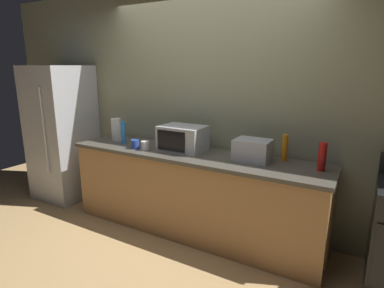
{
  "coord_description": "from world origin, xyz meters",
  "views": [
    {
      "loc": [
        1.61,
        -2.37,
        1.79
      ],
      "look_at": [
        0.0,
        0.4,
        1.0
      ],
      "focal_mm": 29.58,
      "sensor_mm": 36.0,
      "label": 1
    }
  ],
  "objects_px": {
    "microwave": "(183,138)",
    "bottle_dish_soap": "(285,148)",
    "bottle_hot_sauce": "(322,157)",
    "refrigerator": "(62,133)",
    "bottle_spray_cleaner": "(123,133)",
    "mug_white": "(145,146)",
    "toaster_oven": "(253,150)",
    "paper_towel_roll": "(116,130)",
    "mug_blue": "(135,144)"
  },
  "relations": [
    {
      "from": "microwave",
      "to": "bottle_dish_soap",
      "type": "bearing_deg",
      "value": 9.67
    },
    {
      "from": "toaster_oven",
      "to": "bottle_spray_cleaner",
      "type": "height_order",
      "value": "bottle_spray_cleaner"
    },
    {
      "from": "microwave",
      "to": "bottle_hot_sauce",
      "type": "bearing_deg",
      "value": 1.38
    },
    {
      "from": "toaster_oven",
      "to": "mug_blue",
      "type": "height_order",
      "value": "toaster_oven"
    },
    {
      "from": "microwave",
      "to": "paper_towel_roll",
      "type": "distance_m",
      "value": 0.96
    },
    {
      "from": "mug_white",
      "to": "mug_blue",
      "type": "height_order",
      "value": "same"
    },
    {
      "from": "refrigerator",
      "to": "microwave",
      "type": "xyz_separation_m",
      "value": [
        1.91,
        0.05,
        0.13
      ]
    },
    {
      "from": "bottle_spray_cleaner",
      "to": "mug_blue",
      "type": "xyz_separation_m",
      "value": [
        0.25,
        -0.1,
        -0.08
      ]
    },
    {
      "from": "refrigerator",
      "to": "mug_blue",
      "type": "bearing_deg",
      "value": -5.77
    },
    {
      "from": "bottle_hot_sauce",
      "to": "bottle_spray_cleaner",
      "type": "relative_size",
      "value": 0.94
    },
    {
      "from": "paper_towel_roll",
      "to": "bottle_dish_soap",
      "type": "xyz_separation_m",
      "value": [
        2.01,
        0.18,
        -0.01
      ]
    },
    {
      "from": "bottle_hot_sauce",
      "to": "bottle_spray_cleaner",
      "type": "height_order",
      "value": "bottle_spray_cleaner"
    },
    {
      "from": "bottle_spray_cleaner",
      "to": "bottle_dish_soap",
      "type": "height_order",
      "value": "bottle_spray_cleaner"
    },
    {
      "from": "bottle_spray_cleaner",
      "to": "paper_towel_roll",
      "type": "bearing_deg",
      "value": 154.35
    },
    {
      "from": "mug_blue",
      "to": "toaster_oven",
      "type": "bearing_deg",
      "value": 8.91
    },
    {
      "from": "refrigerator",
      "to": "mug_blue",
      "type": "xyz_separation_m",
      "value": [
        1.4,
        -0.14,
        0.05
      ]
    },
    {
      "from": "toaster_oven",
      "to": "paper_towel_roll",
      "type": "bearing_deg",
      "value": -179.67
    },
    {
      "from": "toaster_oven",
      "to": "paper_towel_roll",
      "type": "distance_m",
      "value": 1.74
    },
    {
      "from": "mug_white",
      "to": "bottle_hot_sauce",
      "type": "bearing_deg",
      "value": 7.15
    },
    {
      "from": "refrigerator",
      "to": "mug_white",
      "type": "xyz_separation_m",
      "value": [
        1.54,
        -0.14,
        0.05
      ]
    },
    {
      "from": "toaster_oven",
      "to": "mug_blue",
      "type": "relative_size",
      "value": 3.45
    },
    {
      "from": "bottle_hot_sauce",
      "to": "bottle_dish_soap",
      "type": "distance_m",
      "value": 0.39
    },
    {
      "from": "microwave",
      "to": "paper_towel_roll",
      "type": "relative_size",
      "value": 1.78
    },
    {
      "from": "bottle_hot_sauce",
      "to": "mug_blue",
      "type": "bearing_deg",
      "value": -173.33
    },
    {
      "from": "bottle_hot_sauce",
      "to": "refrigerator",
      "type": "bearing_deg",
      "value": -178.58
    },
    {
      "from": "bottle_spray_cleaner",
      "to": "bottle_dish_soap",
      "type": "distance_m",
      "value": 1.83
    },
    {
      "from": "paper_towel_roll",
      "to": "bottle_spray_cleaner",
      "type": "bearing_deg",
      "value": -25.65
    },
    {
      "from": "bottle_hot_sauce",
      "to": "bottle_spray_cleaner",
      "type": "distance_m",
      "value": 2.17
    },
    {
      "from": "toaster_oven",
      "to": "mug_blue",
      "type": "distance_m",
      "value": 1.31
    },
    {
      "from": "refrigerator",
      "to": "paper_towel_roll",
      "type": "bearing_deg",
      "value": 3.03
    },
    {
      "from": "microwave",
      "to": "toaster_oven",
      "type": "relative_size",
      "value": 1.41
    },
    {
      "from": "paper_towel_roll",
      "to": "bottle_hot_sauce",
      "type": "bearing_deg",
      "value": 0.77
    },
    {
      "from": "microwave",
      "to": "paper_towel_roll",
      "type": "bearing_deg",
      "value": 179.87
    },
    {
      "from": "paper_towel_roll",
      "to": "mug_white",
      "type": "height_order",
      "value": "paper_towel_roll"
    },
    {
      "from": "bottle_dish_soap",
      "to": "mug_white",
      "type": "xyz_separation_m",
      "value": [
        -1.41,
        -0.37,
        -0.08
      ]
    },
    {
      "from": "refrigerator",
      "to": "toaster_oven",
      "type": "bearing_deg",
      "value": 1.28
    },
    {
      "from": "bottle_hot_sauce",
      "to": "mug_white",
      "type": "height_order",
      "value": "bottle_hot_sauce"
    },
    {
      "from": "refrigerator",
      "to": "toaster_oven",
      "type": "distance_m",
      "value": 2.69
    },
    {
      "from": "toaster_oven",
      "to": "bottle_hot_sauce",
      "type": "bearing_deg",
      "value": 1.99
    },
    {
      "from": "paper_towel_roll",
      "to": "microwave",
      "type": "bearing_deg",
      "value": -0.13
    },
    {
      "from": "refrigerator",
      "to": "bottle_dish_soap",
      "type": "distance_m",
      "value": 2.97
    },
    {
      "from": "toaster_oven",
      "to": "bottle_dish_soap",
      "type": "height_order",
      "value": "bottle_dish_soap"
    },
    {
      "from": "refrigerator",
      "to": "bottle_spray_cleaner",
      "type": "relative_size",
      "value": 6.74
    },
    {
      "from": "bottle_dish_soap",
      "to": "paper_towel_roll",
      "type": "bearing_deg",
      "value": -174.98
    },
    {
      "from": "microwave",
      "to": "paper_towel_roll",
      "type": "xyz_separation_m",
      "value": [
        -0.96,
        0.0,
        0.0
      ]
    },
    {
      "from": "refrigerator",
      "to": "bottle_hot_sauce",
      "type": "bearing_deg",
      "value": 1.42
    },
    {
      "from": "mug_white",
      "to": "bottle_spray_cleaner",
      "type": "bearing_deg",
      "value": 166.45
    },
    {
      "from": "toaster_oven",
      "to": "bottle_spray_cleaner",
      "type": "distance_m",
      "value": 1.55
    },
    {
      "from": "paper_towel_roll",
      "to": "mug_blue",
      "type": "height_order",
      "value": "paper_towel_roll"
    },
    {
      "from": "bottle_spray_cleaner",
      "to": "mug_white",
      "type": "distance_m",
      "value": 0.41
    }
  ]
}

